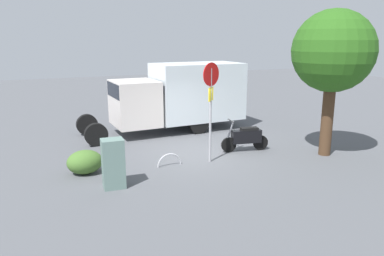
% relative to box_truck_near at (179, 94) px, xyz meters
% --- Properties ---
extents(ground_plane, '(60.00, 60.00, 0.00)m').
position_rel_box_truck_near_xyz_m(ground_plane, '(0.66, 3.60, -1.64)').
color(ground_plane, '#4F5155').
extents(box_truck_near, '(7.32, 2.30, 2.99)m').
position_rel_box_truck_near_xyz_m(box_truck_near, '(0.00, 0.00, 0.00)').
color(box_truck_near, black).
rests_on(box_truck_near, ground).
extents(motorcycle, '(1.79, 0.67, 1.20)m').
position_rel_box_truck_near_xyz_m(motorcycle, '(-0.99, 4.03, -1.12)').
color(motorcycle, black).
rests_on(motorcycle, ground).
extents(stop_sign, '(0.71, 0.33, 3.33)m').
position_rel_box_truck_near_xyz_m(stop_sign, '(0.78, 4.56, 0.59)').
color(stop_sign, '#9E9EA3').
rests_on(stop_sign, ground).
extents(street_tree, '(2.79, 2.79, 5.06)m').
position_rel_box_truck_near_xyz_m(street_tree, '(-3.33, 5.59, 1.98)').
color(street_tree, '#47301E').
rests_on(street_tree, ground).
extents(utility_cabinet, '(0.63, 0.53, 1.40)m').
position_rel_box_truck_near_xyz_m(utility_cabinet, '(4.25, 5.40, -0.94)').
color(utility_cabinet, slate).
rests_on(utility_cabinet, ground).
extents(bike_rack_hoop, '(0.85, 0.06, 0.85)m').
position_rel_box_truck_near_xyz_m(bike_rack_hoop, '(2.18, 4.37, -1.64)').
color(bike_rack_hoop, '#B7B7BC').
rests_on(bike_rack_hoop, ground).
extents(shrub_near_sign, '(1.08, 0.89, 0.74)m').
position_rel_box_truck_near_xyz_m(shrub_near_sign, '(4.81, 3.93, -1.27)').
color(shrub_near_sign, '#446B2B').
rests_on(shrub_near_sign, ground).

